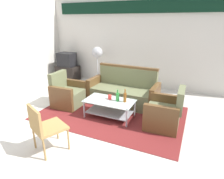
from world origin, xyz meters
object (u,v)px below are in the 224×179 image
object	(u,v)px
bottle_green	(118,97)
coffee_table	(109,106)
couch	(123,92)
television	(67,59)
wicker_chair	(44,125)
armchair_left	(68,95)
tv_stand	(68,73)
armchair_right	(165,114)
cup	(110,97)
bottle_brown	(125,97)
pedestal_fan	(97,55)

from	to	relation	value
bottle_green	coffee_table	bearing A→B (deg)	-162.39
couch	coffee_table	size ratio (longest dim) A/B	1.65
television	wicker_chair	distance (m)	4.18
armchair_left	tv_stand	xyz separation A→B (m)	(-1.39, 1.85, -0.03)
armchair_right	cup	distance (m)	1.24
couch	bottle_green	size ratio (longest dim) A/B	6.90
cup	television	size ratio (longest dim) A/B	0.16
cup	bottle_brown	bearing A→B (deg)	-0.54
television	bottle_green	bearing A→B (deg)	147.26
bottle_brown	pedestal_fan	bearing A→B (deg)	131.34
couch	armchair_left	size ratio (longest dim) A/B	2.14
pedestal_fan	bottle_green	bearing A→B (deg)	-51.67
couch	bottle_brown	size ratio (longest dim) A/B	6.15
couch	armchair_left	distance (m)	1.44
tv_stand	television	size ratio (longest dim) A/B	1.30
bottle_green	wicker_chair	world-z (taller)	wicker_chair
wicker_chair	bottle_brown	bearing A→B (deg)	87.92
armchair_left	couch	bearing A→B (deg)	117.28
bottle_brown	coffee_table	bearing A→B (deg)	-168.76
armchair_right	television	distance (m)	4.32
couch	television	distance (m)	2.93
armchair_right	coffee_table	size ratio (longest dim) A/B	0.77
bottle_brown	armchair_right	bearing A→B (deg)	2.29
coffee_table	cup	size ratio (longest dim) A/B	11.00
couch	cup	xyz separation A→B (m)	(-0.03, -0.78, 0.14)
coffee_table	wicker_chair	xyz separation A→B (m)	(-0.45, -1.53, 0.22)
bottle_brown	pedestal_fan	size ratio (longest dim) A/B	0.23
armchair_right	television	size ratio (longest dim) A/B	1.38
wicker_chair	bottle_green	bearing A→B (deg)	92.79
bottle_green	cup	bearing A→B (deg)	175.28
armchair_left	armchair_right	world-z (taller)	same
armchair_right	bottle_green	size ratio (longest dim) A/B	3.23
couch	cup	bearing A→B (deg)	89.27
armchair_right	bottle_green	distance (m)	1.05
pedestal_fan	wicker_chair	bearing A→B (deg)	-74.98
cup	television	distance (m)	3.28
bottle_green	pedestal_fan	world-z (taller)	pedestal_fan
armchair_right	coffee_table	world-z (taller)	armchair_right
bottle_brown	television	xyz separation A→B (m)	(-2.99, 1.95, 0.24)
couch	cup	world-z (taller)	couch
pedestal_fan	couch	bearing A→B (deg)	-40.44
couch	armchair_left	world-z (taller)	couch
coffee_table	television	size ratio (longest dim) A/B	1.79
couch	bottle_green	xyz separation A→B (m)	(0.17, -0.80, 0.19)
cup	pedestal_fan	size ratio (longest dim) A/B	0.08
armchair_right	pedestal_fan	distance (m)	3.35
cup	tv_stand	bearing A→B (deg)	143.44
television	armchair_right	bearing A→B (deg)	155.64
armchair_right	tv_stand	size ratio (longest dim) A/B	1.06
television	pedestal_fan	bearing A→B (deg)	-175.68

